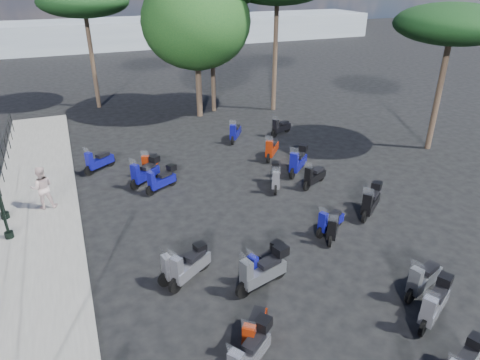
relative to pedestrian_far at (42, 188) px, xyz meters
name	(u,v)px	position (x,y,z in m)	size (l,w,h in m)	color
ground	(258,261)	(6.14, -5.95, -0.99)	(120.00, 120.00, 0.00)	black
sidewalk	(35,254)	(-0.36, -2.95, -0.91)	(3.00, 30.00, 0.15)	slate
pedestrian_far	(42,188)	(0.00, 0.00, 0.00)	(0.82, 0.64, 1.68)	beige
scooter_2	(254,330)	(4.68, -8.93, -0.54)	(1.10, 1.30, 1.28)	black
scooter_3	(183,265)	(3.78, -5.85, -0.50)	(1.61, 0.64, 1.30)	black
scooter_4	(145,173)	(3.97, 0.86, -0.46)	(1.51, 1.19, 1.40)	black
scooter_5	(99,161)	(2.26, 2.97, -0.52)	(1.45, 1.05, 1.34)	black
scooter_7	(249,354)	(4.26, -9.61, -0.46)	(1.50, 1.18, 1.39)	black
scooter_8	(189,267)	(3.90, -6.04, -0.49)	(1.57, 1.10, 1.43)	black
scooter_9	(264,264)	(6.01, -6.69, -0.51)	(1.49, 0.84, 1.26)	black
scooter_10	(162,180)	(4.47, -0.01, -0.51)	(1.48, 0.92, 1.28)	black
scooter_11	(150,164)	(4.36, 1.85, -0.53)	(0.97, 1.48, 1.32)	black
scooter_14	(263,271)	(5.77, -7.10, -0.43)	(1.84, 0.80, 1.49)	black
scooter_15	(330,222)	(9.15, -5.36, -0.57)	(1.44, 0.75, 1.20)	black
scooter_16	(275,178)	(8.91, -1.61, -0.51)	(0.87, 1.48, 1.26)	black
scooter_17	(235,133)	(9.41, 4.18, -0.52)	(1.07, 1.45, 1.35)	black
scooter_19	(423,279)	(9.81, -9.04, -0.50)	(1.69, 0.80, 1.39)	black
scooter_20	(434,304)	(9.31, -9.95, -0.46)	(1.62, 1.01, 1.40)	black
scooter_21	(333,228)	(9.03, -5.72, -0.56)	(1.05, 1.24, 1.22)	black
scooter_22	(314,177)	(10.51, -2.05, -0.55)	(1.47, 0.88, 1.28)	black
scooter_23	(272,149)	(10.17, 1.31, -0.51)	(1.19, 1.39, 1.38)	black
scooter_27	(371,202)	(11.22, -4.89, -0.45)	(1.52, 1.23, 1.43)	black
scooter_28	(298,161)	(10.53, -0.63, -0.43)	(1.49, 1.40, 1.49)	black
scooter_29	(281,127)	(12.09, 4.10, -0.55)	(1.50, 0.81, 1.26)	black
broadleaf_tree	(196,22)	(8.98, 9.12, 4.59)	(6.33, 6.33, 8.28)	#38281E
pine_2	(84,2)	(3.29, 13.52, 5.55)	(5.47, 5.47, 7.53)	#38281E
pine_3	(453,24)	(18.20, -0.56, 5.06)	(5.30, 5.30, 7.00)	#38281E
distant_hills	(100,34)	(6.14, 39.05, 0.51)	(70.00, 8.00, 3.00)	gray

